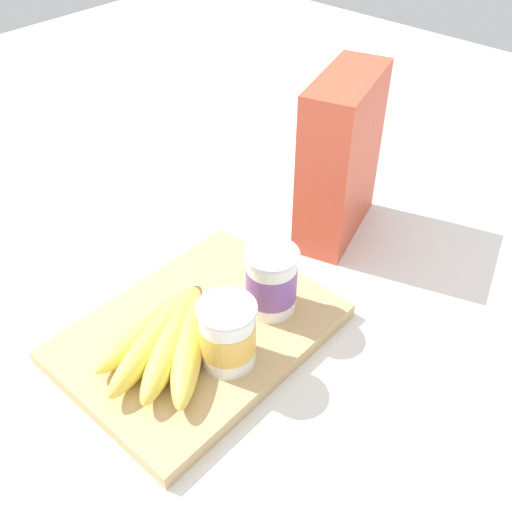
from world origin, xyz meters
name	(u,v)px	position (x,y,z in m)	size (l,w,h in m)	color
ground_plane	(200,339)	(0.00, 0.00, 0.00)	(2.40, 2.40, 0.00)	silver
cutting_board	(199,333)	(0.00, 0.00, 0.01)	(0.33, 0.24, 0.02)	tan
cereal_box	(340,159)	(-0.30, -0.01, 0.12)	(0.17, 0.07, 0.25)	#D85138
yogurt_cup_front	(271,281)	(-0.09, 0.04, 0.07)	(0.07, 0.07, 0.09)	white
yogurt_cup_back	(228,334)	(0.01, 0.06, 0.06)	(0.07, 0.07, 0.09)	white
banana_bunch	(168,338)	(0.05, 0.00, 0.04)	(0.20, 0.15, 0.04)	#EFD551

